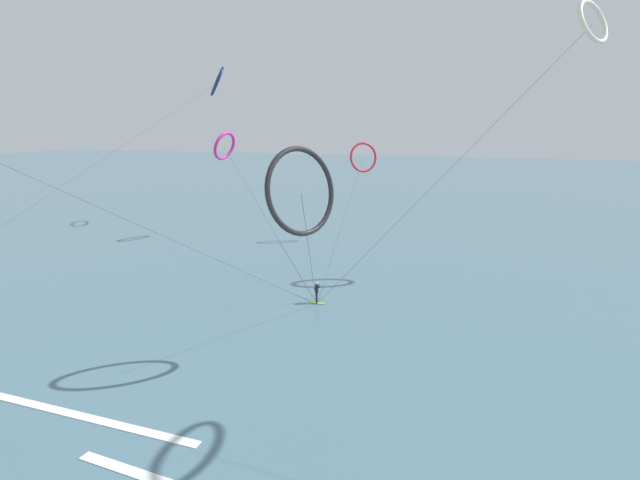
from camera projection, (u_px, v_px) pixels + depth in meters
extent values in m
cube|color=slate|center=(447.00, 186.00, 107.95)|extent=(400.00, 200.00, 0.08)
ellipsoid|color=#8CC62D|center=(317.00, 303.00, 37.71)|extent=(1.40, 0.40, 0.06)
cylinder|color=#191E38|center=(317.00, 298.00, 37.47)|extent=(0.12, 0.12, 0.80)
cylinder|color=#191E38|center=(316.00, 297.00, 37.74)|extent=(0.12, 0.12, 0.80)
cube|color=#191E38|center=(317.00, 289.00, 37.45)|extent=(0.32, 0.38, 0.62)
sphere|color=tan|center=(317.00, 283.00, 37.35)|extent=(0.22, 0.22, 0.22)
cylinder|color=#191E38|center=(318.00, 288.00, 37.33)|extent=(0.49, 0.31, 0.39)
cylinder|color=#191E38|center=(317.00, 287.00, 37.76)|extent=(0.49, 0.31, 0.39)
torus|color=silver|center=(593.00, 21.00, 40.10)|extent=(3.79, 4.23, 3.72)
cylinder|color=#3F3F3F|center=(459.00, 160.00, 38.94)|extent=(18.83, 14.53, 21.40)
cylinder|color=#3F3F3F|center=(153.00, 232.00, 35.46)|extent=(21.62, 9.51, 11.82)
torus|color=black|center=(301.00, 191.00, 25.88)|extent=(3.13, 4.76, 4.72)
cylinder|color=#3F3F3F|center=(310.00, 259.00, 31.82)|extent=(2.55, 9.53, 9.88)
torus|color=#CC288E|center=(225.00, 146.00, 57.66)|extent=(2.12, 3.70, 3.40)
cylinder|color=#3F3F3F|center=(261.00, 209.00, 47.72)|extent=(17.90, 18.23, 10.75)
torus|color=red|center=(363.00, 157.00, 56.13)|extent=(3.03, 2.87, 3.43)
cylinder|color=#3F3F3F|center=(345.00, 217.00, 46.94)|extent=(2.05, 21.75, 9.61)
torus|color=navy|center=(217.00, 81.00, 65.55)|extent=(4.05, 4.57, 3.90)
cylinder|color=#3F3F3F|center=(91.00, 167.00, 47.38)|extent=(2.15, 45.07, 18.81)
cube|color=white|center=(64.00, 413.00, 23.47)|extent=(14.88, 0.60, 0.12)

